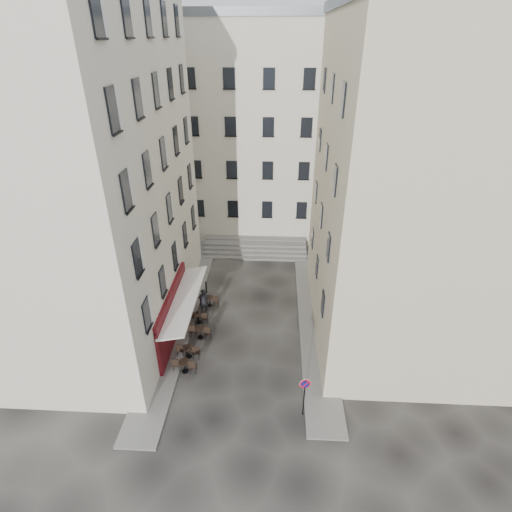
# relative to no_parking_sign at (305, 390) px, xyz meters

# --- Properties ---
(ground) EXTENTS (90.00, 90.00, 0.00)m
(ground) POSITION_rel_no_parking_sign_xyz_m (-3.39, 4.57, -1.73)
(ground) COLOR black
(ground) RESTS_ON ground
(sidewalk_left) EXTENTS (2.00, 22.00, 0.12)m
(sidewalk_left) POSITION_rel_no_parking_sign_xyz_m (-7.89, 8.57, -1.67)
(sidewalk_left) COLOR slate
(sidewalk_left) RESTS_ON ground
(sidewalk_right) EXTENTS (2.00, 18.00, 0.12)m
(sidewalk_right) POSITION_rel_no_parking_sign_xyz_m (1.11, 7.57, -1.67)
(sidewalk_right) COLOR slate
(sidewalk_right) RESTS_ON ground
(building_left) EXTENTS (12.20, 16.20, 20.60)m
(building_left) POSITION_rel_no_parking_sign_xyz_m (-13.89, 7.57, 8.58)
(building_left) COLOR beige
(building_left) RESTS_ON ground
(building_right) EXTENTS (12.20, 14.20, 18.60)m
(building_right) POSITION_rel_no_parking_sign_xyz_m (7.11, 8.07, 7.58)
(building_right) COLOR beige
(building_right) RESTS_ON ground
(building_back) EXTENTS (18.20, 10.20, 18.60)m
(building_back) POSITION_rel_no_parking_sign_xyz_m (-4.39, 23.57, 7.58)
(building_back) COLOR beige
(building_back) RESTS_ON ground
(cafe_storefront) EXTENTS (1.74, 7.30, 3.50)m
(cafe_storefront) POSITION_rel_no_parking_sign_xyz_m (-7.70, 5.57, 0.15)
(cafe_storefront) COLOR #460A0F
(cafe_storefront) RESTS_ON ground
(stone_steps) EXTENTS (9.00, 3.15, 0.80)m
(stone_steps) POSITION_rel_no_parking_sign_xyz_m (-3.39, 17.14, -1.33)
(stone_steps) COLOR #63605E
(stone_steps) RESTS_ON ground
(bollard_near) EXTENTS (0.12, 0.12, 0.98)m
(bollard_near) POSITION_rel_no_parking_sign_xyz_m (-6.64, 3.57, -1.20)
(bollard_near) COLOR black
(bollard_near) RESTS_ON ground
(bollard_mid) EXTENTS (0.12, 0.12, 0.98)m
(bollard_mid) POSITION_rel_no_parking_sign_xyz_m (-6.64, 7.07, -1.20)
(bollard_mid) COLOR black
(bollard_mid) RESTS_ON ground
(bollard_far) EXTENTS (0.12, 0.12, 0.98)m
(bollard_far) POSITION_rel_no_parking_sign_xyz_m (-6.64, 10.57, -1.20)
(bollard_far) COLOR black
(bollard_far) RESTS_ON ground
(no_parking_sign) EXTENTS (0.55, 0.13, 2.44)m
(no_parking_sign) POSITION_rel_no_parking_sign_xyz_m (0.00, 0.00, 0.00)
(no_parking_sign) COLOR black
(no_parking_sign) RESTS_ON ground
(bistro_table_a) EXTENTS (1.39, 0.65, 0.98)m
(bistro_table_a) POSITION_rel_no_parking_sign_xyz_m (-6.56, 2.61, -1.23)
(bistro_table_a) COLOR black
(bistro_table_a) RESTS_ON ground
(bistro_table_b) EXTENTS (1.38, 0.65, 0.97)m
(bistro_table_b) POSITION_rel_no_parking_sign_xyz_m (-6.59, 3.79, -1.23)
(bistro_table_b) COLOR black
(bistro_table_b) RESTS_ON ground
(bistro_table_c) EXTENTS (1.40, 0.65, 0.98)m
(bistro_table_c) POSITION_rel_no_parking_sign_xyz_m (-6.20, 5.57, -1.22)
(bistro_table_c) COLOR black
(bistro_table_c) RESTS_ON ground
(bistro_table_d) EXTENTS (1.27, 0.60, 0.90)m
(bistro_table_d) POSITION_rel_no_parking_sign_xyz_m (-6.59, 7.07, -1.27)
(bistro_table_d) COLOR black
(bistro_table_d) RESTS_ON ground
(bistro_table_e) EXTENTS (1.31, 0.62, 0.92)m
(bistro_table_e) POSITION_rel_no_parking_sign_xyz_m (-6.14, 8.98, -1.25)
(bistro_table_e) COLOR black
(bistro_table_e) RESTS_ON ground
(pedestrian) EXTENTS (0.79, 0.68, 1.83)m
(pedestrian) POSITION_rel_no_parking_sign_xyz_m (-6.44, 8.31, -0.81)
(pedestrian) COLOR black
(pedestrian) RESTS_ON ground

